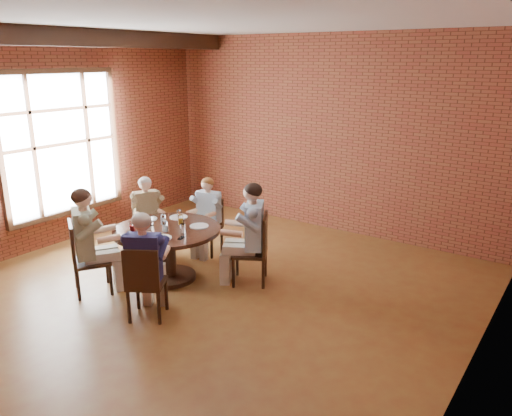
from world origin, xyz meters
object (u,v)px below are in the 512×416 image
Objects in this scene: diner_a at (250,234)px; chair_c at (147,224)px; chair_a at (257,246)px; chair_d at (83,255)px; dining_table at (168,243)px; diner_e at (146,266)px; diner_d at (90,241)px; chair_e at (144,281)px; chair_b at (210,223)px; smartphone at (181,238)px; diner_b at (207,217)px; diner_c at (148,217)px.

chair_c is at bearing -118.50° from diner_a.
diner_a is (-0.08, -0.05, 0.18)m from chair_a.
dining_table is at bearing -90.00° from chair_d.
diner_a is 1.07× the size of diner_e.
chair_a is at bearing -104.73° from chair_d.
diner_d reaches higher than chair_e.
chair_a reaches higher than dining_table.
diner_a is at bearing -104.80° from diner_d.
chair_b is at bearing -68.25° from diner_d.
diner_a is 0.93m from smartphone.
diner_b is 1.25× the size of chair_d.
chair_c is at bearing -117.21° from chair_a.
diner_a is at bearing -135.17° from chair_e.
diner_b reaches higher than chair_c.
chair_e is at bearing -106.32° from diner_c.
diner_c is (-1.97, -0.13, 0.09)m from chair_a.
diner_e reaches higher than diner_b.
diner_b is (-1.16, 0.48, -0.09)m from diner_a.
chair_a is 2.19m from diner_d.
diner_e is (0.72, -1.96, 0.04)m from diner_b.
diner_a is at bearing -104.15° from chair_d.
dining_table is 1.49× the size of chair_d.
diner_c is (-0.74, -0.56, 0.01)m from diner_b.
diner_e reaches higher than chair_a.
chair_e is (1.50, -1.47, -0.12)m from diner_c.
chair_d is (-1.58, -1.51, -0.18)m from diner_a.
chair_b is (-1.25, 0.50, -0.04)m from chair_a.
chair_a is 0.79× the size of diner_c.
smartphone is (0.43, -0.18, 0.23)m from dining_table.
smartphone is at bearing -73.04° from diner_b.
chair_a is 1.31m from diner_b.
diner_c is at bearing -74.90° from diner_e.
chair_d reaches higher than smartphone.
chair_d is 7.69× the size of smartphone.
chair_a is 1.35m from chair_b.
chair_c is 0.68× the size of diner_e.
diner_b is 1.32× the size of chair_e.
diner_c is 2.10m from chair_e.
diner_d is (0.43, -1.38, 0.22)m from chair_c.
diner_d is 1.16m from chair_e.
chair_d is at bearing -33.02° from chair_e.
chair_c is at bearing -152.29° from chair_b.
diner_e is (-0.52, -1.53, 0.13)m from chair_a.
diner_c reaches higher than chair_b.
chair_a reaches higher than chair_b.
diner_e is at bearing -105.20° from chair_c.
chair_b is 0.97m from diner_c.
chair_c is at bearing -156.02° from diner_b.
smartphone is (1.02, 0.77, 0.23)m from chair_d.
chair_e is 0.17m from diner_e.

